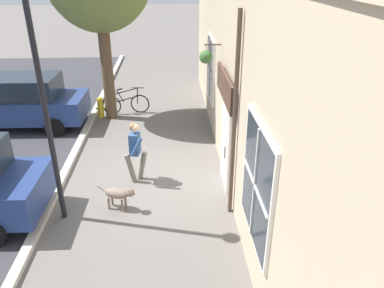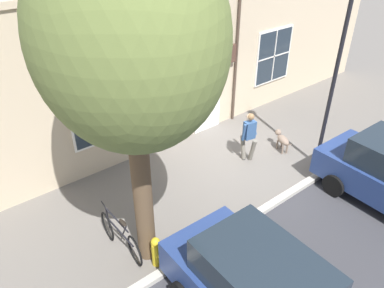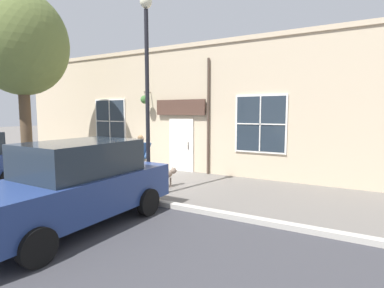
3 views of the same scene
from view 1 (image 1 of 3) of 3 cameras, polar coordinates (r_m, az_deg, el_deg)
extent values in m
plane|color=#66605B|center=(9.90, -7.89, -5.14)|extent=(90.00, 90.00, 0.00)
cube|color=#B2ADA3|center=(10.24, -19.17, -4.95)|extent=(0.20, 28.00, 0.12)
cube|color=#C6B293|center=(8.99, 6.41, 8.62)|extent=(0.30, 18.00, 4.84)
cube|color=white|center=(9.14, 5.29, -0.27)|extent=(0.10, 1.10, 2.10)
cube|color=#232D38|center=(9.16, 5.09, -0.55)|extent=(0.03, 0.90, 1.90)
cylinder|color=#47382D|center=(8.82, 5.03, -1.28)|extent=(0.03, 0.03, 0.30)
cube|color=#4C3328|center=(8.57, 5.03, 8.75)|extent=(0.08, 2.20, 0.60)
cylinder|color=#47382D|center=(7.58, 6.47, 3.32)|extent=(0.09, 0.09, 4.35)
cylinder|color=#47382D|center=(9.87, 3.22, 14.89)|extent=(0.44, 0.04, 0.04)
cylinder|color=#47382D|center=(9.88, 2.12, 13.86)|extent=(0.01, 0.01, 0.34)
cone|color=#2D2823|center=(9.93, 2.10, 12.62)|extent=(0.32, 0.32, 0.18)
sphere|color=#3D6B33|center=(9.91, 2.11, 13.13)|extent=(0.34, 0.34, 0.34)
cube|color=white|center=(12.42, 2.92, 11.36)|extent=(0.08, 1.82, 2.02)
cube|color=#232D38|center=(12.41, 2.78, 11.36)|extent=(0.03, 1.70, 1.90)
cube|color=white|center=(12.41, 2.69, 11.36)|extent=(0.04, 0.04, 1.90)
cube|color=white|center=(12.41, 2.69, 11.36)|extent=(0.04, 1.70, 0.04)
cube|color=white|center=(5.95, 10.00, -6.12)|extent=(0.08, 1.82, 2.02)
cube|color=#232D38|center=(5.95, 9.71, -6.14)|extent=(0.03, 1.70, 1.90)
cube|color=white|center=(5.94, 9.52, -6.15)|extent=(0.04, 0.04, 1.90)
cube|color=white|center=(5.94, 9.52, -6.15)|extent=(0.04, 1.70, 0.04)
cylinder|color=#6B665B|center=(9.67, -7.59, -3.29)|extent=(0.30, 0.18, 0.78)
cylinder|color=#6B665B|center=(9.60, -9.32, -3.65)|extent=(0.30, 0.18, 0.78)
cube|color=#2D4C7A|center=(9.33, -8.71, 0.08)|extent=(0.27, 0.37, 0.56)
sphere|color=tan|center=(9.15, -8.77, 2.46)|extent=(0.21, 0.21, 0.21)
sphere|color=brown|center=(9.15, -8.96, 2.59)|extent=(0.20, 0.20, 0.20)
cylinder|color=#2D4C7A|center=(9.54, -8.61, 0.70)|extent=(0.17, 0.11, 0.57)
cylinder|color=#2D4C7A|center=(9.10, -8.46, -0.46)|extent=(0.34, 0.14, 0.52)
ellipsoid|color=#7F6B5B|center=(8.63, -11.47, -7.38)|extent=(0.63, 0.45, 0.24)
cylinder|color=#7F6B5B|center=(8.76, -10.09, -8.72)|extent=(0.06, 0.06, 0.30)
cylinder|color=#7F6B5B|center=(8.65, -10.57, -9.27)|extent=(0.06, 0.06, 0.30)
cylinder|color=#7F6B5B|center=(8.90, -12.06, -8.27)|extent=(0.06, 0.06, 0.30)
cylinder|color=#7F6B5B|center=(8.79, -12.56, -8.81)|extent=(0.06, 0.06, 0.30)
sphere|color=#7F6B5B|center=(8.44, -9.45, -7.31)|extent=(0.20, 0.20, 0.20)
cone|color=#7F6B5B|center=(8.41, -8.77, -7.56)|extent=(0.13, 0.12, 0.09)
cone|color=#7F6B5B|center=(8.43, -9.41, -6.60)|extent=(0.06, 0.06, 0.07)
cone|color=#7F6B5B|center=(8.36, -9.71, -6.94)|extent=(0.06, 0.06, 0.07)
cylinder|color=#7F6B5B|center=(8.77, -13.61, -6.65)|extent=(0.21, 0.11, 0.14)
cylinder|color=brown|center=(13.39, -12.83, 11.34)|extent=(0.39, 0.39, 3.67)
torus|color=black|center=(14.13, -7.92, 6.09)|extent=(0.70, 0.12, 0.70)
torus|color=black|center=(14.14, -12.14, 5.77)|extent=(0.70, 0.12, 0.70)
cylinder|color=black|center=(14.06, -10.10, 6.70)|extent=(0.97, 0.15, 0.25)
cylinder|color=black|center=(14.02, -10.89, 7.19)|extent=(0.26, 0.06, 0.46)
cylinder|color=black|center=(13.96, -9.99, 7.96)|extent=(0.82, 0.13, 0.21)
cylinder|color=black|center=(14.02, -8.32, 7.30)|extent=(0.08, 0.04, 0.58)
cylinder|color=black|center=(13.93, -8.25, 8.48)|extent=(0.46, 0.08, 0.03)
ellipsoid|color=black|center=(13.94, -10.98, 8.20)|extent=(0.26, 0.13, 0.11)
cube|color=navy|center=(13.86, -24.69, 5.11)|extent=(4.33, 1.84, 0.76)
cube|color=#1E2833|center=(13.57, -24.41, 7.99)|extent=(2.26, 1.59, 0.68)
cylinder|color=black|center=(12.76, -20.19, 2.38)|extent=(0.62, 0.19, 0.62)
cylinder|color=black|center=(14.33, -18.26, 5.21)|extent=(0.62, 0.19, 0.62)
cylinder|color=black|center=(9.79, -24.31, -5.73)|extent=(0.62, 0.19, 0.62)
cylinder|color=black|center=(7.75, -21.45, 4.81)|extent=(0.11, 0.11, 5.02)
cylinder|color=gold|center=(13.91, -13.73, 5.18)|extent=(0.20, 0.20, 0.62)
sphere|color=gold|center=(13.79, -13.88, 6.57)|extent=(0.20, 0.20, 0.20)
cylinder|color=gold|center=(13.92, -14.23, 5.27)|extent=(0.10, 0.07, 0.07)
cylinder|color=gold|center=(13.88, -13.25, 5.32)|extent=(0.10, 0.07, 0.07)
camera|label=2|loc=(17.37, -32.41, 27.60)|focal=35.00mm
camera|label=3|loc=(9.50, -74.93, -11.28)|focal=28.00mm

